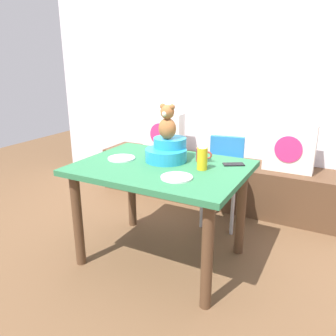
{
  "coord_description": "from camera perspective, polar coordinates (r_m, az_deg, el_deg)",
  "views": [
    {
      "loc": [
        1.09,
        -1.96,
        1.45
      ],
      "look_at": [
        0.0,
        0.1,
        0.69
      ],
      "focal_mm": 36.07,
      "sensor_mm": 36.0,
      "label": 1
    }
  ],
  "objects": [
    {
      "name": "infant_seat_teal",
      "position": [
        2.45,
        -0.11,
        2.93
      ],
      "size": [
        0.3,
        0.33,
        0.16
      ],
      "color": "#2493C3",
      "rests_on": "dining_table"
    },
    {
      "name": "coffee_mug",
      "position": [
        2.44,
        5.76,
        2.24
      ],
      "size": [
        0.12,
        0.08,
        0.09
      ],
      "color": "#9E332D",
      "rests_on": "dining_table"
    },
    {
      "name": "window_bench",
      "position": [
        3.55,
        8.24,
        -2.24
      ],
      "size": [
        2.6,
        0.44,
        0.46
      ],
      "primitive_type": "cube",
      "color": "brown",
      "rests_on": "ground_plane"
    },
    {
      "name": "ground_plane",
      "position": [
        2.67,
        -1.04,
        -14.82
      ],
      "size": [
        8.0,
        8.0,
        0.0
      ],
      "primitive_type": "plane",
      "color": "brown"
    },
    {
      "name": "back_wall",
      "position": [
        3.59,
        10.56,
        15.4
      ],
      "size": [
        4.4,
        0.1,
        2.6
      ],
      "primitive_type": "cube",
      "color": "silver",
      "rests_on": "ground_plane"
    },
    {
      "name": "ketchup_bottle",
      "position": [
        2.25,
        5.82,
        1.87
      ],
      "size": [
        0.07,
        0.07,
        0.18
      ],
      "color": "gold",
      "rests_on": "dining_table"
    },
    {
      "name": "teddy_bear",
      "position": [
        2.4,
        -0.12,
        7.68
      ],
      "size": [
        0.13,
        0.12,
        0.25
      ],
      "color": "#A36134",
      "rests_on": "infant_seat_teal"
    },
    {
      "name": "dining_table",
      "position": [
        2.39,
        -1.12,
        -2.11
      ],
      "size": [
        1.17,
        0.87,
        0.74
      ],
      "color": "#2D7247",
      "rests_on": "ground_plane"
    },
    {
      "name": "pillow_floral_left",
      "position": [
        3.64,
        -0.79,
        5.89
      ],
      "size": [
        0.44,
        0.15,
        0.44
      ],
      "color": "white",
      "rests_on": "window_bench"
    },
    {
      "name": "cell_phone",
      "position": [
        2.4,
        11.01,
        0.61
      ],
      "size": [
        0.16,
        0.13,
        0.01
      ],
      "primitive_type": "cube",
      "rotation": [
        0.0,
        0.0,
        2.11
      ],
      "color": "black",
      "rests_on": "dining_table"
    },
    {
      "name": "highchair",
      "position": [
        2.99,
        9.45,
        -0.25
      ],
      "size": [
        0.37,
        0.49,
        0.79
      ],
      "color": "#2672B2",
      "rests_on": "ground_plane"
    },
    {
      "name": "dinner_plate_far",
      "position": [
        2.52,
        -7.87,
        1.64
      ],
      "size": [
        0.2,
        0.2,
        0.01
      ],
      "primitive_type": "cylinder",
      "color": "white",
      "rests_on": "dining_table"
    },
    {
      "name": "dinner_plate_near",
      "position": [
        2.1,
        1.47,
        -1.6
      ],
      "size": [
        0.2,
        0.2,
        0.01
      ],
      "primitive_type": "cylinder",
      "color": "white",
      "rests_on": "dining_table"
    },
    {
      "name": "pillow_floral_right",
      "position": [
        3.24,
        19.86,
        3.25
      ],
      "size": [
        0.44,
        0.15,
        0.44
      ],
      "color": "white",
      "rests_on": "window_bench"
    }
  ]
}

